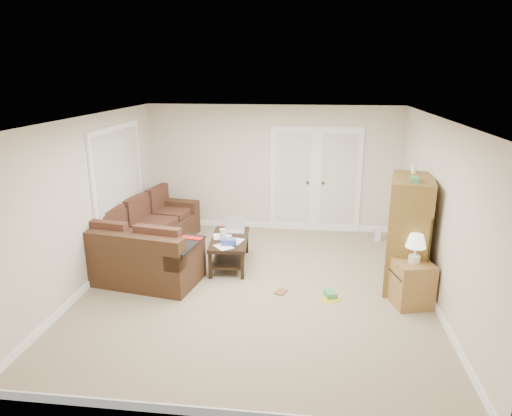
# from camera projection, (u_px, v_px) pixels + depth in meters

# --- Properties ---
(floor) EXTENTS (5.50, 5.50, 0.00)m
(floor) POSITION_uv_depth(u_px,v_px,m) (257.00, 287.00, 6.85)
(floor) COLOR tan
(floor) RESTS_ON ground
(ceiling) EXTENTS (5.00, 5.50, 0.02)m
(ceiling) POSITION_uv_depth(u_px,v_px,m) (257.00, 118.00, 6.14)
(ceiling) COLOR white
(ceiling) RESTS_ON wall_back
(wall_left) EXTENTS (0.02, 5.50, 2.50)m
(wall_left) POSITION_uv_depth(u_px,v_px,m) (90.00, 201.00, 6.78)
(wall_left) COLOR beige
(wall_left) RESTS_ON floor
(wall_right) EXTENTS (0.02, 5.50, 2.50)m
(wall_right) POSITION_uv_depth(u_px,v_px,m) (439.00, 213.00, 6.22)
(wall_right) COLOR beige
(wall_right) RESTS_ON floor
(wall_back) EXTENTS (5.00, 0.02, 2.50)m
(wall_back) POSITION_uv_depth(u_px,v_px,m) (273.00, 168.00, 9.12)
(wall_back) COLOR beige
(wall_back) RESTS_ON floor
(wall_front) EXTENTS (5.00, 0.02, 2.50)m
(wall_front) POSITION_uv_depth(u_px,v_px,m) (219.00, 297.00, 3.88)
(wall_front) COLOR beige
(wall_front) RESTS_ON floor
(baseboards) EXTENTS (5.00, 5.50, 0.10)m
(baseboards) POSITION_uv_depth(u_px,v_px,m) (257.00, 284.00, 6.84)
(baseboards) COLOR silver
(baseboards) RESTS_ON floor
(french_doors) EXTENTS (1.80, 0.05, 2.13)m
(french_doors) POSITION_uv_depth(u_px,v_px,m) (315.00, 180.00, 9.05)
(french_doors) COLOR silver
(french_doors) RESTS_ON floor
(window_left) EXTENTS (0.05, 1.92, 1.42)m
(window_left) POSITION_uv_depth(u_px,v_px,m) (118.00, 168.00, 7.65)
(window_left) COLOR silver
(window_left) RESTS_ON wall_left
(sectional_sofa) EXTENTS (2.01, 3.09, 0.87)m
(sectional_sofa) POSITION_uv_depth(u_px,v_px,m) (145.00, 243.00, 7.67)
(sectional_sofa) COLOR #442B1A
(sectional_sofa) RESTS_ON floor
(coffee_table) EXTENTS (0.67, 1.21, 0.80)m
(coffee_table) POSITION_uv_depth(u_px,v_px,m) (230.00, 250.00, 7.58)
(coffee_table) COLOR black
(coffee_table) RESTS_ON floor
(tv_armoire) EXTENTS (0.76, 1.13, 1.79)m
(tv_armoire) POSITION_uv_depth(u_px,v_px,m) (408.00, 232.00, 6.67)
(tv_armoire) COLOR brown
(tv_armoire) RESTS_ON floor
(side_cabinet) EXTENTS (0.59, 0.59, 1.03)m
(side_cabinet) POSITION_uv_depth(u_px,v_px,m) (412.00, 280.00, 6.23)
(side_cabinet) COLOR olive
(side_cabinet) RESTS_ON floor
(space_heater) EXTENTS (0.13, 0.12, 0.28)m
(space_heater) POSITION_uv_depth(u_px,v_px,m) (377.00, 234.00, 8.70)
(space_heater) COLOR white
(space_heater) RESTS_ON floor
(floor_magazine) EXTENTS (0.35, 0.33, 0.01)m
(floor_magazine) POSITION_uv_depth(u_px,v_px,m) (330.00, 299.00, 6.46)
(floor_magazine) COLOR gold
(floor_magazine) RESTS_ON floor
(floor_greenbox) EXTENTS (0.20, 0.23, 0.08)m
(floor_greenbox) POSITION_uv_depth(u_px,v_px,m) (330.00, 294.00, 6.54)
(floor_greenbox) COLOR #459953
(floor_greenbox) RESTS_ON floor
(floor_book) EXTENTS (0.22, 0.24, 0.02)m
(floor_book) POSITION_uv_depth(u_px,v_px,m) (276.00, 291.00, 6.71)
(floor_book) COLOR brown
(floor_book) RESTS_ON floor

